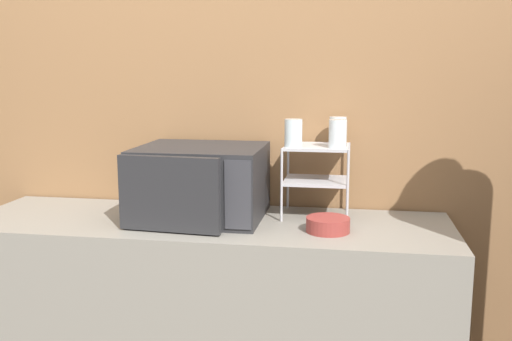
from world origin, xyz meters
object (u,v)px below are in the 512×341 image
microwave (200,183)px  bowl (328,225)px  dish_rack (316,165)px  glass_front_right (338,134)px  glass_front_left (293,133)px  glass_back_right (338,130)px

microwave → bowl: microwave is taller
dish_rack → glass_front_right: size_ratio=2.65×
glass_front_right → bowl: glass_front_right is taller
glass_front_left → bowl: 0.39m
glass_back_right → bowl: 0.44m
dish_rack → glass_back_right: size_ratio=2.65×
microwave → bowl: 0.54m
glass_front_left → glass_back_right: size_ratio=1.00×
dish_rack → glass_front_left: glass_front_left is taller
glass_back_right → bowl: bearing=-93.8°
glass_front_right → glass_front_left: bearing=-179.3°
dish_rack → bowl: (0.06, -0.23, -0.18)m
bowl → microwave: bearing=166.9°
dish_rack → bowl: bearing=-75.5°
dish_rack → glass_front_right: bearing=-38.0°
glass_front_right → bowl: bearing=-98.1°
glass_back_right → glass_front_right: (0.00, -0.14, 0.00)m
microwave → dish_rack: (0.46, 0.11, 0.06)m
glass_front_left → glass_back_right: bearing=39.9°
dish_rack → bowl: size_ratio=1.80×
microwave → glass_front_right: bearing=4.9°
microwave → glass_back_right: bearing=19.0°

